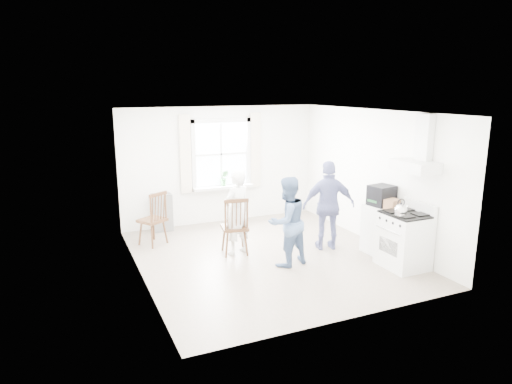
% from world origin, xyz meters
% --- Properties ---
extents(room_shell, '(4.62, 5.12, 2.64)m').
position_xyz_m(room_shell, '(0.00, 0.00, 1.30)').
color(room_shell, gray).
rests_on(room_shell, ground).
extents(window_assembly, '(1.88, 0.24, 1.70)m').
position_xyz_m(window_assembly, '(0.00, 2.45, 1.46)').
color(window_assembly, white).
rests_on(window_assembly, room_shell).
extents(range_hood, '(0.45, 0.76, 0.94)m').
position_xyz_m(range_hood, '(2.07, -1.35, 1.90)').
color(range_hood, silver).
rests_on(range_hood, room_shell).
extents(shelf_unit, '(0.40, 0.30, 0.80)m').
position_xyz_m(shelf_unit, '(-1.40, 2.33, 0.40)').
color(shelf_unit, slate).
rests_on(shelf_unit, ground).
extents(gas_stove, '(0.68, 0.76, 1.12)m').
position_xyz_m(gas_stove, '(1.91, -1.35, 0.48)').
color(gas_stove, white).
rests_on(gas_stove, ground).
extents(kettle, '(0.21, 0.21, 0.30)m').
position_xyz_m(kettle, '(1.70, -1.45, 1.05)').
color(kettle, silver).
rests_on(kettle, gas_stove).
extents(low_cabinet, '(0.50, 0.55, 0.90)m').
position_xyz_m(low_cabinet, '(1.98, -0.65, 0.45)').
color(low_cabinet, silver).
rests_on(low_cabinet, ground).
extents(stereo_stack, '(0.47, 0.43, 0.37)m').
position_xyz_m(stereo_stack, '(1.99, -0.60, 1.08)').
color(stereo_stack, black).
rests_on(stereo_stack, low_cabinet).
extents(cardboard_box, '(0.32, 0.27, 0.17)m').
position_xyz_m(cardboard_box, '(2.01, -0.88, 0.99)').
color(cardboard_box, '#956A48').
rests_on(cardboard_box, low_cabinet).
extents(windsor_chair_a, '(0.61, 0.61, 1.07)m').
position_xyz_m(windsor_chair_a, '(-1.71, 1.43, 0.65)').
color(windsor_chair_a, '#422615').
rests_on(windsor_chair_a, ground).
extents(windsor_chair_b, '(0.53, 0.52, 1.09)m').
position_xyz_m(windsor_chair_b, '(-0.50, 0.30, 0.67)').
color(windsor_chair_b, '#422615').
rests_on(windsor_chair_b, ground).
extents(person_left, '(0.74, 0.74, 1.57)m').
position_xyz_m(person_left, '(-0.44, 0.39, 0.79)').
color(person_left, white).
rests_on(person_left, ground).
extents(person_mid, '(0.91, 0.91, 1.55)m').
position_xyz_m(person_mid, '(0.13, -0.47, 0.78)').
color(person_mid, '#4B648C').
rests_on(person_mid, ground).
extents(person_right, '(1.24, 1.24, 1.69)m').
position_xyz_m(person_right, '(1.22, -0.06, 0.84)').
color(person_right, navy).
rests_on(person_right, ground).
extents(potted_plant, '(0.25, 0.25, 0.35)m').
position_xyz_m(potted_plant, '(0.03, 2.36, 1.03)').
color(potted_plant, '#337336').
rests_on(potted_plant, window_assembly).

